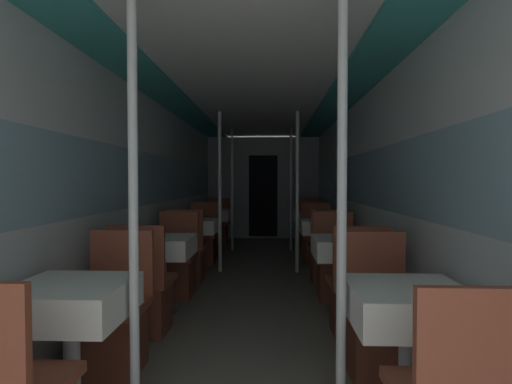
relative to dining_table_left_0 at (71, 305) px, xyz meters
The scene contains 32 objects.
wall_left 2.89m from the dining_table_left_0, 97.58° to the left, with size 0.05×10.07×2.26m.
wall_right 3.59m from the dining_table_left_0, 52.62° to the left, with size 0.05×10.07×2.26m.
ceiling_panel 3.40m from the dining_table_left_0, 72.50° to the left, with size 2.53×10.07×0.07m.
bulkhead_far 6.95m from the dining_table_left_0, 82.63° to the left, with size 2.48×0.09×2.26m.
dining_table_left_0 is the anchor object (origin of this frame).
chair_left_far_0 0.64m from the dining_table_left_0, 90.00° to the left, with size 0.45×0.45×0.94m.
support_pole_left_0 0.61m from the dining_table_left_0, ahead, with size 0.05×0.05×2.26m.
dining_table_left_1 1.77m from the dining_table_left_0, 90.00° to the left, with size 0.59×0.59×0.74m.
chair_left_near_1 1.27m from the dining_table_left_0, 90.00° to the left, with size 0.45×0.45×0.94m.
chair_left_far_1 2.34m from the dining_table_left_0, 90.00° to the left, with size 0.45×0.45×0.94m.
dining_table_left_2 3.54m from the dining_table_left_0, 90.00° to the left, with size 0.59×0.59×0.74m.
chair_left_near_2 3.01m from the dining_table_left_0, 90.00° to the left, with size 0.45×0.45×0.94m.
chair_left_far_2 4.10m from the dining_table_left_0, 90.00° to the left, with size 0.45×0.45×0.94m.
support_pole_left_2 3.59m from the dining_table_left_0, 84.46° to the left, with size 0.05×0.05×2.26m.
dining_table_left_3 5.31m from the dining_table_left_0, 90.00° to the left, with size 0.59×0.59×0.74m.
chair_left_near_3 4.77m from the dining_table_left_0, 90.00° to the left, with size 0.45×0.45×0.94m.
chair_left_far_3 5.86m from the dining_table_left_0, 90.00° to the left, with size 0.45×0.45×0.94m.
support_pole_left_3 5.34m from the dining_table_left_0, 86.30° to the left, with size 0.05×0.05×2.26m.
dining_table_right_0 1.78m from the dining_table_left_0, ahead, with size 0.59×0.59×0.74m.
chair_right_far_0 1.89m from the dining_table_left_0, 17.11° to the left, with size 0.45×0.45×0.94m.
support_pole_right_0 1.52m from the dining_table_left_0, ahead, with size 0.05×0.05×2.26m.
dining_table_right_1 2.51m from the dining_table_left_0, 44.83° to the left, with size 0.59×0.59×0.74m.
chair_right_near_1 2.18m from the dining_table_left_0, 34.46° to the left, with size 0.45×0.45×0.94m.
chair_right_far_1 2.94m from the dining_table_left_0, 52.47° to the left, with size 0.45×0.45×0.94m.
dining_table_right_2 3.96m from the dining_table_left_0, 63.30° to the left, with size 0.59×0.59×0.74m.
chair_right_near_2 3.49m from the dining_table_left_0, 59.24° to the left, with size 0.45×0.45×0.94m.
chair_right_far_2 4.47m from the dining_table_left_0, 66.46° to the left, with size 0.45×0.45×0.94m.
support_pole_right_2 3.85m from the dining_table_left_0, 67.90° to the left, with size 0.05×0.05×2.26m.
dining_table_right_3 5.60m from the dining_table_left_0, 71.46° to the left, with size 0.59×0.59×0.74m.
chair_right_near_3 5.09m from the dining_table_left_0, 69.50° to the left, with size 0.45×0.45×0.94m.
chair_right_far_3 6.13m from the dining_table_left_0, 73.09° to the left, with size 0.45×0.45×0.94m.
support_pole_right_3 5.52m from the dining_table_left_0, 74.85° to the left, with size 0.05×0.05×2.26m.
Camera 1 is at (0.18, -1.26, 1.29)m, focal length 28.00 mm.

